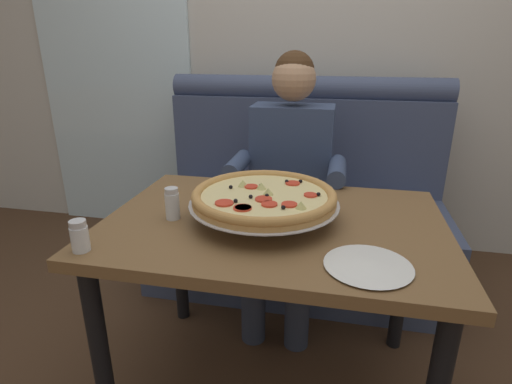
{
  "coord_description": "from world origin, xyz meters",
  "views": [
    {
      "loc": [
        0.2,
        -1.27,
        1.3
      ],
      "look_at": [
        -0.07,
        0.04,
        0.81
      ],
      "focal_mm": 28.37,
      "sensor_mm": 36.0,
      "label": 1
    }
  ],
  "objects_px": {
    "pizza": "(264,197)",
    "shaker_pepper_flakes": "(172,206)",
    "patio_chair": "(183,132)",
    "diner_main": "(289,173)",
    "shaker_oregano": "(80,238)",
    "booth_bench": "(298,211)",
    "dining_table": "(273,244)",
    "plate_near_left": "(368,264)"
  },
  "relations": [
    {
      "from": "diner_main",
      "to": "plate_near_left",
      "type": "height_order",
      "value": "diner_main"
    },
    {
      "from": "shaker_oregano",
      "to": "booth_bench",
      "type": "bearing_deg",
      "value": 66.92
    },
    {
      "from": "pizza",
      "to": "shaker_pepper_flakes",
      "type": "height_order",
      "value": "pizza"
    },
    {
      "from": "dining_table",
      "to": "diner_main",
      "type": "relative_size",
      "value": 0.91
    },
    {
      "from": "shaker_oregano",
      "to": "diner_main",
      "type": "bearing_deg",
      "value": 62.68
    },
    {
      "from": "dining_table",
      "to": "shaker_pepper_flakes",
      "type": "bearing_deg",
      "value": -170.0
    },
    {
      "from": "diner_main",
      "to": "plate_near_left",
      "type": "relative_size",
      "value": 5.27
    },
    {
      "from": "shaker_oregano",
      "to": "shaker_pepper_flakes",
      "type": "bearing_deg",
      "value": 58.0
    },
    {
      "from": "dining_table",
      "to": "pizza",
      "type": "height_order",
      "value": "pizza"
    },
    {
      "from": "diner_main",
      "to": "shaker_pepper_flakes",
      "type": "distance_m",
      "value": 0.75
    },
    {
      "from": "pizza",
      "to": "plate_near_left",
      "type": "bearing_deg",
      "value": -37.47
    },
    {
      "from": "plate_near_left",
      "to": "diner_main",
      "type": "bearing_deg",
      "value": 110.87
    },
    {
      "from": "shaker_pepper_flakes",
      "to": "pizza",
      "type": "bearing_deg",
      "value": 11.16
    },
    {
      "from": "diner_main",
      "to": "pizza",
      "type": "bearing_deg",
      "value": -90.65
    },
    {
      "from": "diner_main",
      "to": "shaker_oregano",
      "type": "bearing_deg",
      "value": -117.32
    },
    {
      "from": "dining_table",
      "to": "shaker_oregano",
      "type": "distance_m",
      "value": 0.63
    },
    {
      "from": "plate_near_left",
      "to": "patio_chair",
      "type": "distance_m",
      "value": 2.99
    },
    {
      "from": "diner_main",
      "to": "shaker_oregano",
      "type": "distance_m",
      "value": 1.07
    },
    {
      "from": "booth_bench",
      "to": "patio_chair",
      "type": "xyz_separation_m",
      "value": [
        -1.25,
        1.41,
        0.13
      ]
    },
    {
      "from": "booth_bench",
      "to": "shaker_oregano",
      "type": "height_order",
      "value": "booth_bench"
    },
    {
      "from": "booth_bench",
      "to": "diner_main",
      "type": "bearing_deg",
      "value": -95.94
    },
    {
      "from": "booth_bench",
      "to": "shaker_pepper_flakes",
      "type": "xyz_separation_m",
      "value": [
        -0.35,
        -0.94,
        0.38
      ]
    },
    {
      "from": "diner_main",
      "to": "shaker_oregano",
      "type": "height_order",
      "value": "diner_main"
    },
    {
      "from": "diner_main",
      "to": "pizza",
      "type": "xyz_separation_m",
      "value": [
        -0.01,
        -0.61,
        0.1
      ]
    },
    {
      "from": "shaker_oregano",
      "to": "plate_near_left",
      "type": "relative_size",
      "value": 0.4
    },
    {
      "from": "diner_main",
      "to": "shaker_pepper_flakes",
      "type": "height_order",
      "value": "diner_main"
    },
    {
      "from": "diner_main",
      "to": "patio_chair",
      "type": "xyz_separation_m",
      "value": [
        -1.22,
        1.67,
        -0.19
      ]
    },
    {
      "from": "shaker_pepper_flakes",
      "to": "diner_main",
      "type": "bearing_deg",
      "value": 64.72
    },
    {
      "from": "shaker_oregano",
      "to": "shaker_pepper_flakes",
      "type": "distance_m",
      "value": 0.32
    },
    {
      "from": "booth_bench",
      "to": "dining_table",
      "type": "distance_m",
      "value": 0.91
    },
    {
      "from": "shaker_pepper_flakes",
      "to": "plate_near_left",
      "type": "height_order",
      "value": "shaker_pepper_flakes"
    },
    {
      "from": "shaker_oregano",
      "to": "dining_table",
      "type": "bearing_deg",
      "value": 33.01
    },
    {
      "from": "booth_bench",
      "to": "diner_main",
      "type": "relative_size",
      "value": 1.25
    },
    {
      "from": "patio_chair",
      "to": "pizza",
      "type": "bearing_deg",
      "value": -61.96
    },
    {
      "from": "booth_bench",
      "to": "plate_near_left",
      "type": "distance_m",
      "value": 1.22
    },
    {
      "from": "dining_table",
      "to": "plate_near_left",
      "type": "xyz_separation_m",
      "value": [
        0.3,
        -0.26,
        0.11
      ]
    },
    {
      "from": "dining_table",
      "to": "plate_near_left",
      "type": "height_order",
      "value": "plate_near_left"
    },
    {
      "from": "booth_bench",
      "to": "shaker_oregano",
      "type": "distance_m",
      "value": 1.37
    },
    {
      "from": "booth_bench",
      "to": "shaker_pepper_flakes",
      "type": "height_order",
      "value": "booth_bench"
    },
    {
      "from": "shaker_pepper_flakes",
      "to": "plate_near_left",
      "type": "relative_size",
      "value": 0.47
    },
    {
      "from": "shaker_pepper_flakes",
      "to": "patio_chair",
      "type": "height_order",
      "value": "patio_chair"
    },
    {
      "from": "dining_table",
      "to": "shaker_oregano",
      "type": "relative_size",
      "value": 12.13
    }
  ]
}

